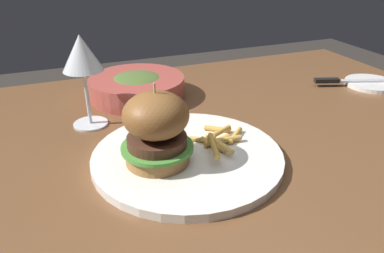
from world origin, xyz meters
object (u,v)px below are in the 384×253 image
Objects in this scene: burger_sandwich at (156,128)px; main_plate at (187,156)px; wine_glass at (82,57)px; bread_plate at (371,84)px; soup_bowl at (137,86)px; table_knife at (352,81)px.

main_plate is at bearing 6.73° from burger_sandwich.
bread_plate is at bearing -2.89° from wine_glass.
table_knife is at bearing -13.85° from soup_bowl.
burger_sandwich is at bearing -69.12° from wine_glass.
bread_plate is 0.58m from soup_bowl.
burger_sandwich is at bearing -173.27° from main_plate.
burger_sandwich is at bearing -164.70° from bread_plate.
soup_bowl is (0.12, 0.11, -0.11)m from wine_glass.
soup_bowl reaches higher than main_plate.
burger_sandwich is 0.73× the size of wine_glass.
wine_glass is 0.80× the size of table_knife.
wine_glass reaches higher than soup_bowl.
soup_bowl is at bearing 91.16° from main_plate.
wine_glass reaches higher than main_plate.
bread_plate is at bearing -14.32° from soup_bowl.
burger_sandwich is 0.31m from soup_bowl.
soup_bowl is (-0.01, 0.30, 0.02)m from main_plate.
main_plate is 0.08m from burger_sandwich.
soup_bowl is (-0.51, 0.13, 0.01)m from table_knife.
bread_plate is at bearing -19.13° from table_knife.
burger_sandwich is 0.59m from table_knife.
soup_bowl is at bearing 41.52° from wine_glass.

